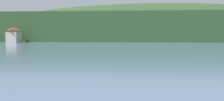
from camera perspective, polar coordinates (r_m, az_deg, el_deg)
The scene contains 2 objects.
wooded_hillside at distance 141.46m, azimuth 8.45°, elevation 5.17°, with size 352.00×68.02×37.80m.
shore_building_westcentral at distance 108.64m, azimuth -24.21°, elevation 3.73°, with size 5.06×5.60×7.05m.
Camera 1 is at (1.53, 19.28, 3.90)m, focal length 35.13 mm.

